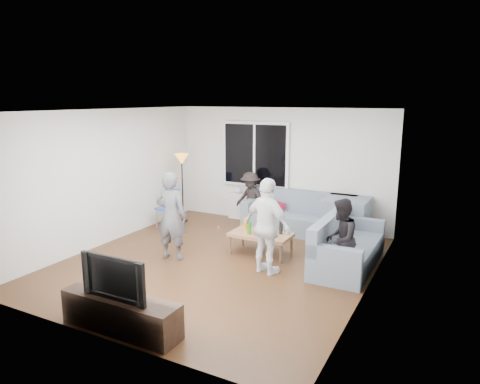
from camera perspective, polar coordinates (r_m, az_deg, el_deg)
The scene contains 31 objects.
floor at distance 7.68m, azimuth -2.77°, elevation -9.34°, with size 5.00×5.50×0.04m, color #56351C.
ceiling at distance 7.15m, azimuth -2.99°, elevation 10.76°, with size 5.00×5.50×0.04m, color white.
wall_back at distance 9.75m, azimuth 5.39°, elevation 3.31°, with size 5.00×0.04×2.60m, color silver.
wall_front at distance 5.18m, azimuth -18.61°, elevation -5.27°, with size 5.00×0.04×2.60m, color silver.
wall_left at distance 8.82m, azimuth -17.15°, elevation 1.88°, with size 0.04×5.50×2.60m, color silver.
wall_right at distance 6.43m, azimuth 16.90°, elevation -1.80°, with size 0.04×5.50×2.60m, color silver.
window_frame at distance 9.88m, azimuth 2.01°, elevation 4.94°, with size 1.62×0.06×1.47m, color white.
window_glass at distance 9.85m, azimuth 1.91°, elevation 4.92°, with size 1.50×0.02×1.35m, color black.
window_mullion at distance 9.84m, azimuth 1.88°, elevation 4.91°, with size 0.05×0.03×1.35m, color white.
radiator at distance 10.08m, azimuth 1.86°, elevation -2.09°, with size 1.30×0.12×0.62m, color silver.
potted_plant at distance 9.85m, azimuth 2.92°, elevation 0.48°, with size 0.20×0.16×0.36m, color #245C27.
vase at distance 10.14m, azimuth -0.20°, elevation 0.27°, with size 0.16×0.16×0.16m, color silver.
sofa_back_section at distance 9.26m, azimuth 7.59°, elevation -2.75°, with size 2.30×0.85×0.85m, color slate, non-canonical shape.
sofa_right_section at distance 7.60m, azimuth 14.05°, elevation -6.36°, with size 0.85×2.00×0.85m, color slate, non-canonical shape.
sofa_corner at distance 8.98m, azimuth 13.69°, elevation -3.48°, with size 0.85×0.85×0.85m, color slate.
cushion_yellow at distance 9.51m, azimuth 3.02°, elevation -1.73°, with size 0.38×0.32×0.14m, color gold.
cushion_red at distance 9.48m, azimuth 4.62°, elevation -1.80°, with size 0.36×0.30×0.13m, color maroon.
coffee_table at distance 7.99m, azimuth 2.72°, elevation -6.79°, with size 1.10×0.60×0.40m, color #A2764E.
pitcher at distance 7.89m, azimuth 2.90°, elevation -4.85°, with size 0.17×0.17×0.17m, color maroon.
side_chair at distance 9.65m, azimuth -9.50°, elevation -2.17°, with size 0.40×0.40×0.86m, color #2651A8, non-canonical shape.
floor_lamp at distance 10.04m, azimuth -7.54°, elevation 0.50°, with size 0.32×0.32×1.56m, color orange, non-canonical shape.
player_left at distance 7.70m, azimuth -9.01°, elevation -3.11°, with size 0.57×0.38×1.57m, color #4F4E53.
player_right at distance 6.99m, azimuth 3.61°, elevation -4.55°, with size 0.92×0.38×1.57m, color white.
spectator_right at distance 7.00m, azimuth 13.02°, elevation -6.03°, with size 0.63×0.49×1.29m, color black.
spectator_back at distance 9.67m, azimuth 1.37°, elevation -0.91°, with size 0.78×0.45×1.21m, color black.
tv_console at distance 5.71m, azimuth -15.32°, elevation -15.10°, with size 1.60×0.40×0.44m, color #37261B.
television at distance 5.51m, azimuth -15.62°, elevation -10.53°, with size 0.95×0.12×0.55m, color black.
bottle_d at distance 7.74m, azimuth 4.07°, elevation -5.04°, with size 0.07×0.07×0.22m, color #C36A11.
bottle_b at distance 7.85m, azimuth 1.22°, elevation -4.73°, with size 0.08×0.08×0.22m, color #257A16.
bottle_e at distance 7.88m, azimuth 5.38°, elevation -4.69°, with size 0.07×0.07×0.23m, color black.
bottle_a at distance 8.08m, azimuth 0.67°, elevation -4.20°, with size 0.07×0.07×0.23m, color orange.
Camera 1 is at (3.62, -6.16, 2.80)m, focal length 32.57 mm.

